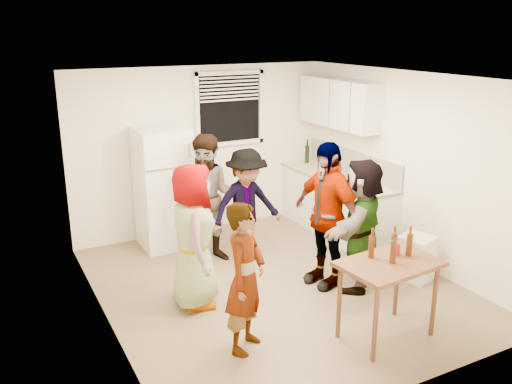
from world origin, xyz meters
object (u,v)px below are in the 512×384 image
serving_table (384,336)px  wine_bottle (307,163)px  refrigerator (164,188)px  kettle (327,174)px  blue_cup (353,188)px  guest_back_right (247,259)px  beer_bottle_counter (339,180)px  guest_orange (358,286)px  trash_bin (416,260)px  guest_back_left (212,260)px  guest_stripe (246,347)px  guest_black (323,283)px  beer_bottle_table (392,263)px  red_cup (395,255)px  guest_grey (196,303)px

serving_table → wine_bottle: bearing=69.6°
refrigerator → kettle: size_ratio=7.74×
blue_cup → guest_back_right: (-1.49, 0.33, -0.90)m
kettle → beer_bottle_counter: 0.38m
wine_bottle → guest_orange: bearing=-108.9°
trash_bin → guest_back_left: 2.67m
guest_back_left → wine_bottle: bearing=46.7°
guest_back_left → guest_orange: 2.00m
wine_bottle → guest_stripe: size_ratio=0.19×
refrigerator → wine_bottle: 2.51m
guest_back_left → guest_back_right: bearing=-4.0°
guest_back_right → beer_bottle_counter: bearing=0.9°
guest_stripe → guest_black: guest_black is taller
serving_table → guest_back_left: (-0.81, 2.57, 0.00)m
blue_cup → beer_bottle_table: 2.33m
beer_bottle_counter → guest_back_left: bearing=176.2°
beer_bottle_counter → guest_stripe: beer_bottle_counter is taller
blue_cup → guest_black: size_ratio=0.06×
blue_cup → trash_bin: bearing=-84.3°
kettle → beer_bottle_table: bearing=-129.9°
beer_bottle_counter → guest_back_left: size_ratio=0.12×
refrigerator → guest_back_left: refrigerator is taller
blue_cup → beer_bottle_table: size_ratio=0.48×
guest_back_left → guest_back_right: 0.48m
wine_bottle → guest_orange: size_ratio=0.18×
kettle → guest_back_right: 1.90m
beer_bottle_counter → blue_cup: beer_bottle_counter is taller
beer_bottle_table → guest_black: (0.13, 1.32, -0.82)m
refrigerator → beer_bottle_counter: 2.53m
wine_bottle → blue_cup: size_ratio=2.61×
kettle → refrigerator: bearing=150.0°
beer_bottle_table → beer_bottle_counter: bearing=64.7°
wine_bottle → guest_back_right: wine_bottle is taller
trash_bin → beer_bottle_table: (-1.21, -0.89, 0.57)m
guest_back_left → guest_black: guest_back_left is taller
red_cup → guest_stripe: (-1.51, 0.36, -0.82)m
guest_stripe → guest_back_right: 2.12m
refrigerator → guest_back_right: (0.79, -1.02, -0.85)m
guest_grey → guest_orange: size_ratio=1.03×
trash_bin → red_cup: red_cup is taller
trash_bin → guest_back_right: 2.21m
guest_back_left → guest_black: 1.60m
guest_stripe → refrigerator: bearing=46.2°
kettle → guest_grey: size_ratio=0.13×
guest_back_left → guest_black: size_ratio=0.97×
guest_orange → guest_black: bearing=-76.4°
kettle → guest_orange: kettle is taller
beer_bottle_counter → red_cup: size_ratio=1.60×
guest_stripe → wine_bottle: bearing=8.5°
blue_cup → guest_grey: size_ratio=0.07×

